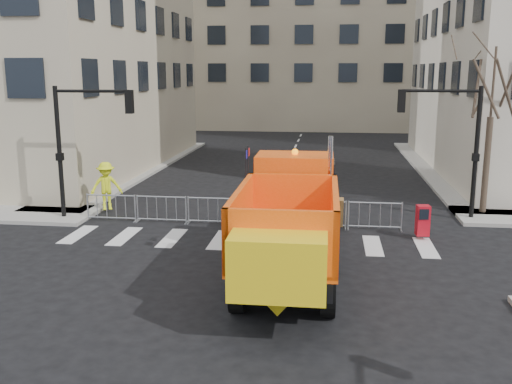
# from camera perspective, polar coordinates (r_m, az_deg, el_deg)

# --- Properties ---
(ground) EXTENTS (120.00, 120.00, 0.00)m
(ground) POSITION_cam_1_polar(r_m,az_deg,el_deg) (15.37, -3.40, -10.85)
(ground) COLOR black
(ground) RESTS_ON ground
(sidewalk_back) EXTENTS (64.00, 5.00, 0.15)m
(sidewalk_back) POSITION_cam_1_polar(r_m,az_deg,el_deg) (23.32, 0.49, -2.62)
(sidewalk_back) COLOR gray
(sidewalk_back) RESTS_ON ground
(building_far) EXTENTS (30.00, 18.00, 24.00)m
(building_far) POSITION_cam_1_polar(r_m,az_deg,el_deg) (66.23, 5.24, 17.19)
(building_far) COLOR gray
(building_far) RESTS_ON ground
(traffic_light_left) EXTENTS (0.18, 0.18, 5.40)m
(traffic_light_left) POSITION_cam_1_polar(r_m,az_deg,el_deg) (24.15, -19.04, 3.59)
(traffic_light_left) COLOR black
(traffic_light_left) RESTS_ON ground
(traffic_light_right) EXTENTS (0.18, 0.18, 5.40)m
(traffic_light_right) POSITION_cam_1_polar(r_m,az_deg,el_deg) (24.33, 21.13, 3.49)
(traffic_light_right) COLOR black
(traffic_light_right) RESTS_ON ground
(crowd_barriers) EXTENTS (12.60, 0.60, 1.10)m
(crowd_barriers) POSITION_cam_1_polar(r_m,az_deg,el_deg) (22.44, -1.69, -1.95)
(crowd_barriers) COLOR #9EA0A5
(crowd_barriers) RESTS_ON ground
(street_tree) EXTENTS (3.00, 3.00, 7.50)m
(street_tree) POSITION_cam_1_polar(r_m,az_deg,el_deg) (25.35, 22.33, 6.11)
(street_tree) COLOR #382B21
(street_tree) RESTS_ON ground
(plow_truck) EXTENTS (3.41, 10.43, 4.04)m
(plow_truck) POSITION_cam_1_polar(r_m,az_deg,el_deg) (16.42, 3.40, -2.72)
(plow_truck) COLOR black
(plow_truck) RESTS_ON ground
(cop_a) EXTENTS (0.71, 0.61, 1.64)m
(cop_a) POSITION_cam_1_polar(r_m,az_deg,el_deg) (21.64, 1.22, -1.74)
(cop_a) COLOR black
(cop_a) RESTS_ON ground
(cop_b) EXTENTS (1.17, 1.12, 1.90)m
(cop_b) POSITION_cam_1_polar(r_m,az_deg,el_deg) (21.56, 2.81, -1.45)
(cop_b) COLOR black
(cop_b) RESTS_ON ground
(cop_c) EXTENTS (1.10, 1.21, 1.98)m
(cop_c) POSITION_cam_1_polar(r_m,az_deg,el_deg) (21.58, 1.76, -1.32)
(cop_c) COLOR black
(cop_c) RESTS_ON ground
(worker) EXTENTS (1.53, 1.28, 2.05)m
(worker) POSITION_cam_1_polar(r_m,az_deg,el_deg) (25.05, -14.75, 0.59)
(worker) COLOR #E4F21C
(worker) RESTS_ON sidewalk_back
(newspaper_box) EXTENTS (0.49, 0.45, 1.10)m
(newspaper_box) POSITION_cam_1_polar(r_m,az_deg,el_deg) (21.38, 16.33, -2.74)
(newspaper_box) COLOR red
(newspaper_box) RESTS_ON sidewalk_back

